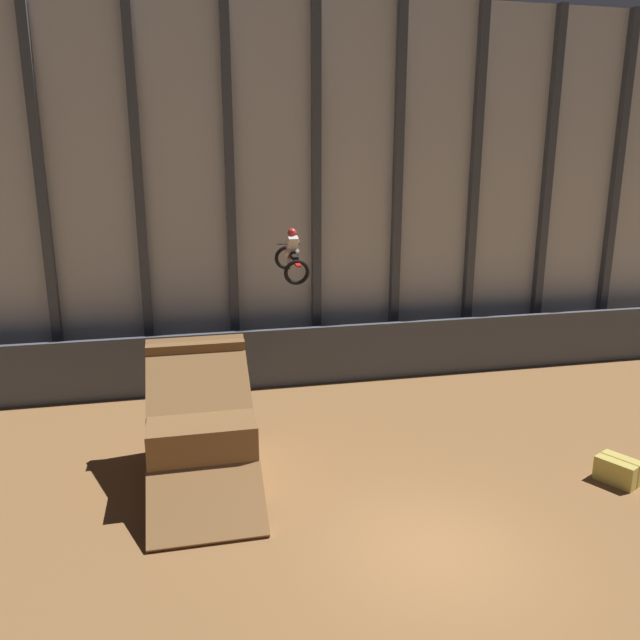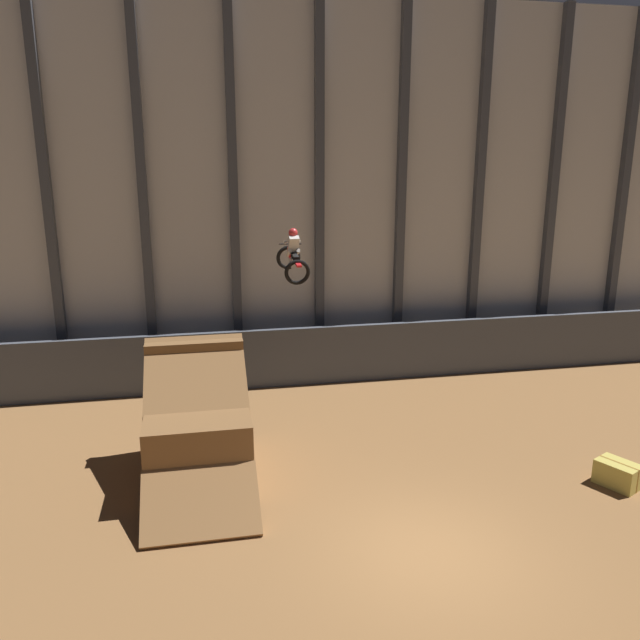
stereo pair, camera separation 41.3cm
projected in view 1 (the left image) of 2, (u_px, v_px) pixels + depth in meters
The scene contains 6 objects.
ground_plane at pixel (435, 552), 11.78m from camera, with size 60.00×60.00×0.00m, color olive.
arena_back_wall at pixel (315, 194), 20.31m from camera, with size 32.00×0.40×12.14m.
lower_barrier at pixel (323, 355), 20.45m from camera, with size 31.36×0.20×1.92m.
dirt_ramp at pixel (201, 431), 14.53m from camera, with size 2.36×4.44×3.06m.
rider_bike_solo at pixel (292, 257), 17.84m from camera, with size 0.78×1.82×1.55m.
hay_bale_trackside at pixel (618, 470), 14.28m from camera, with size 0.94×1.07×0.57m.
Camera 1 is at (-4.39, -9.57, 7.21)m, focal length 35.00 mm.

